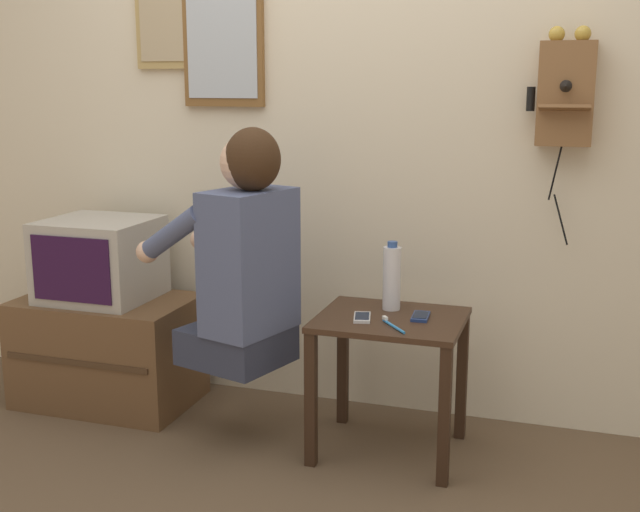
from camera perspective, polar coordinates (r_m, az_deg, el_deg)
name	(u,v)px	position (r m, az deg, el deg)	size (l,w,h in m)	color
ground_plane	(257,507)	(2.81, -4.50, -17.35)	(14.00, 14.00, 0.00)	brown
wall_back	(344,110)	(3.38, 1.72, 10.37)	(6.80, 0.05, 2.55)	beige
side_table	(390,346)	(3.02, 5.01, -6.37)	(0.54, 0.46, 0.53)	#382316
person	(243,256)	(3.01, -5.49, 0.03)	(0.61, 0.50, 0.91)	#2D3347
tv_stand	(108,350)	(3.66, -14.82, -6.49)	(0.75, 0.48, 0.47)	brown
television	(100,259)	(3.57, -15.37, -0.22)	(0.44, 0.42, 0.35)	#ADA89E
wall_phone_antique	(566,92)	(3.16, 17.08, 11.11)	(0.24, 0.19, 0.81)	brown
framed_picture	(169,15)	(3.65, -10.69, 16.49)	(0.32, 0.03, 0.45)	tan
wall_mirror	(223,21)	(3.54, -6.95, 16.28)	(0.36, 0.04, 0.71)	brown
cell_phone_held	(362,317)	(2.96, 3.01, -4.38)	(0.09, 0.13, 0.01)	silver
cell_phone_spare	(421,316)	(2.99, 7.16, -4.27)	(0.07, 0.13, 0.01)	navy
water_bottle	(392,277)	(3.06, 5.13, -1.53)	(0.07, 0.07, 0.26)	silver
toothbrush	(392,325)	(2.87, 5.14, -4.89)	(0.11, 0.13, 0.02)	#338CD8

